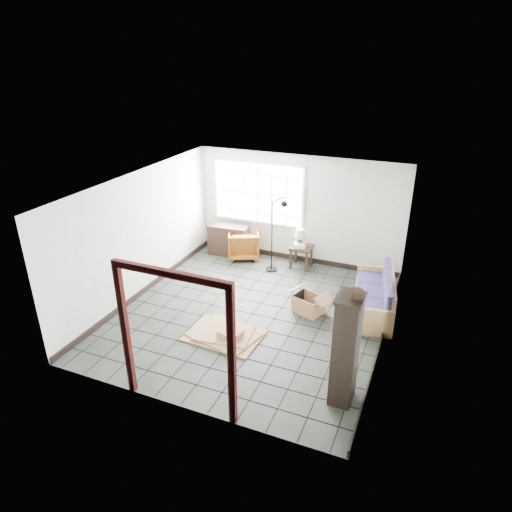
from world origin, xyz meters
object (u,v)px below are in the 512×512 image
at_px(futon_sofa, 376,298).
at_px(side_table, 301,250).
at_px(armchair, 244,243).
at_px(tall_shelf, 346,350).

xyz_separation_m(futon_sofa, side_table, (-1.98, 1.36, 0.14)).
relative_size(armchair, tall_shelf, 0.44).
bearing_deg(tall_shelf, armchair, 131.35).
bearing_deg(armchair, futon_sofa, 133.99).
bearing_deg(side_table, futon_sofa, -34.52).
bearing_deg(tall_shelf, side_table, 116.63).
xyz_separation_m(futon_sofa, tall_shelf, (-0.06, -2.72, 0.59)).
distance_m(armchair, tall_shelf, 5.35).
height_order(armchair, side_table, armchair).
xyz_separation_m(side_table, tall_shelf, (1.92, -4.08, 0.45)).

